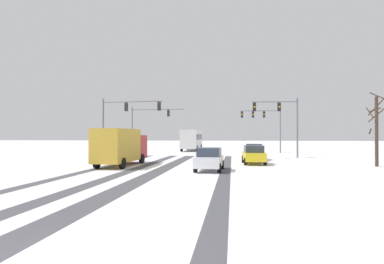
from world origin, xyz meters
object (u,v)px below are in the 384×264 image
traffic_signal_far_right (264,120)px  car_silver_lead (254,152)px  traffic_signal_far_left (147,121)px  traffic_signal_near_right (282,116)px  traffic_signal_near_left (124,115)px  car_yellow_cab_second (254,155)px  box_truck_delivery (121,146)px  bare_tree_sidewalk_mid (376,128)px  car_white_third (209,159)px  bus_oncoming (192,139)px

traffic_signal_far_right → car_silver_lead: bearing=-99.8°
traffic_signal_far_left → traffic_signal_near_right: 18.80m
traffic_signal_near_left → car_yellow_cab_second: (13.41, -4.51, -3.86)m
traffic_signal_near_right → box_truck_delivery: bearing=-146.2°
traffic_signal_near_left → bare_tree_sidewalk_mid: traffic_signal_near_left is taller
car_silver_lead → traffic_signal_near_right: bearing=27.3°
car_white_third → bus_oncoming: bearing=99.6°
traffic_signal_far_left → car_silver_lead: (13.96, -9.61, -3.70)m
car_white_third → traffic_signal_far_left: bearing=116.5°
traffic_signal_far_right → bus_oncoming: bearing=153.0°
bus_oncoming → box_truck_delivery: bus_oncoming is taller
traffic_signal_far_right → bare_tree_sidewalk_mid: traffic_signal_far_right is taller
traffic_signal_near_right → traffic_signal_near_left: (-16.81, -2.03, 0.08)m
car_silver_lead → traffic_signal_near_left: bearing=-178.1°
traffic_signal_far_right → traffic_signal_near_left: 21.45m
car_silver_lead → car_yellow_cab_second: bearing=-94.1°
traffic_signal_far_left → car_white_third: (10.14, -20.35, -3.70)m
traffic_signal_far_left → car_silver_lead: size_ratio=1.82×
traffic_signal_far_right → traffic_signal_near_right: bearing=-86.8°
car_white_third → bare_tree_sidewalk_mid: bare_tree_sidewalk_mid is taller
box_truck_delivery → bare_tree_sidewalk_mid: 20.73m
car_silver_lead → car_yellow_cab_second: same height
traffic_signal_far_left → box_truck_delivery: traffic_signal_far_left is taller
traffic_signal_near_left → traffic_signal_near_right: bearing=6.9°
bus_oncoming → bare_tree_sidewalk_mid: bearing=-54.4°
bus_oncoming → car_silver_lead: bearing=-65.3°
car_yellow_cab_second → bus_oncoming: 25.87m
bare_tree_sidewalk_mid → car_yellow_cab_second: bearing=173.8°
car_yellow_cab_second → traffic_signal_far_left: bearing=133.0°
traffic_signal_far_right → traffic_signal_near_left: (-16.14, -14.13, -0.11)m
car_yellow_cab_second → bare_tree_sidewalk_mid: bare_tree_sidewalk_mid is taller
traffic_signal_near_left → bus_oncoming: 20.63m
traffic_signal_near_left → car_white_third: (9.95, -10.28, -3.86)m
traffic_signal_far_right → bare_tree_sidewalk_mid: (6.93, -19.70, -1.69)m
box_truck_delivery → car_yellow_cab_second: bearing=15.6°
traffic_signal_near_right → traffic_signal_far_right: bearing=93.2°
traffic_signal_far_right → bare_tree_sidewalk_mid: bearing=-70.6°
traffic_signal_far_left → bus_oncoming: traffic_signal_far_left is taller
traffic_signal_near_right → box_truck_delivery: size_ratio=0.87×
box_truck_delivery → car_white_third: bearing=-20.0°
bus_oncoming → box_truck_delivery: size_ratio=1.48×
car_silver_lead → traffic_signal_far_left: bearing=145.5°
traffic_signal_near_left → box_truck_delivery: 8.52m
traffic_signal_far_left → car_yellow_cab_second: size_ratio=1.81×
traffic_signal_near_left → bus_oncoming: size_ratio=0.61×
traffic_signal_near_left → car_yellow_cab_second: traffic_signal_near_left is taller
traffic_signal_far_left → bus_oncoming: bearing=62.8°
traffic_signal_far_left → bare_tree_sidewalk_mid: (23.25, -15.63, -1.42)m
traffic_signal_near_left → box_truck_delivery: traffic_signal_near_left is taller
traffic_signal_far_right → bus_oncoming: (-11.27, 5.74, -2.79)m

